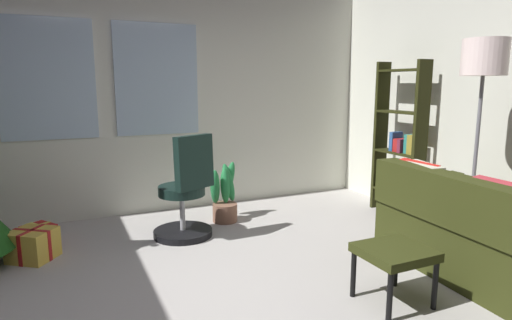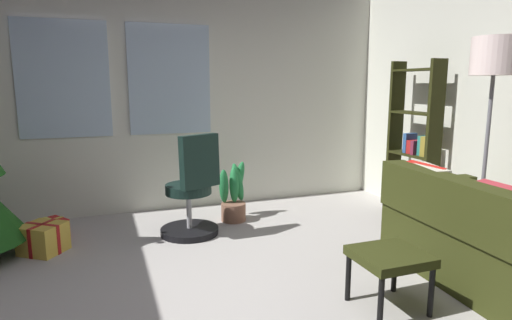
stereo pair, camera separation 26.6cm
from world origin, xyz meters
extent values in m
cube|color=silver|center=(0.00, 2.59, 1.35)|extent=(5.43, 0.10, 2.70)
cube|color=silver|center=(-0.95, 2.53, 1.49)|extent=(0.90, 0.03, 1.20)
cube|color=silver|center=(0.14, 2.53, 1.49)|extent=(0.90, 0.03, 1.20)
cube|color=#2D3112|center=(1.65, -0.40, 0.61)|extent=(0.33, 2.09, 0.37)
cube|color=#2D3112|center=(2.05, 0.54, 0.53)|extent=(0.86, 0.19, 0.20)
cube|color=red|center=(1.81, 0.35, 0.60)|extent=(0.20, 0.40, 0.42)
cube|color=beige|center=(1.81, 0.29, 0.60)|extent=(0.22, 0.42, 0.40)
cube|color=#A52E36|center=(1.77, -0.41, 0.60)|extent=(0.19, 0.41, 0.41)
cube|color=#2D3112|center=(1.07, -0.21, 0.36)|extent=(0.43, 0.42, 0.06)
cylinder|color=black|center=(0.88, -0.39, 0.16)|extent=(0.04, 0.04, 0.33)
cylinder|color=black|center=(1.25, -0.39, 0.16)|extent=(0.04, 0.04, 0.33)
cylinder|color=black|center=(0.88, -0.03, 0.16)|extent=(0.04, 0.04, 0.33)
cylinder|color=black|center=(1.25, -0.03, 0.16)|extent=(0.04, 0.04, 0.33)
cube|color=red|center=(-1.11, 1.97, 0.09)|extent=(0.33, 0.33, 0.17)
cube|color=#EAD84C|center=(-1.11, 1.97, 0.09)|extent=(0.21, 0.16, 0.18)
cube|color=#EAD84C|center=(-1.11, 1.97, 0.09)|extent=(0.17, 0.23, 0.18)
cube|color=gold|center=(-1.15, 1.59, 0.13)|extent=(0.43, 0.43, 0.25)
cube|color=#B21919|center=(-1.15, 1.59, 0.13)|extent=(0.29, 0.22, 0.26)
cube|color=#B21919|center=(-1.15, 1.59, 0.13)|extent=(0.21, 0.27, 0.26)
cylinder|color=black|center=(0.13, 1.62, 0.03)|extent=(0.56, 0.56, 0.06)
cylinder|color=#B2B2B7|center=(0.13, 1.62, 0.25)|extent=(0.05, 0.05, 0.39)
cylinder|color=black|center=(0.13, 1.62, 0.45)|extent=(0.44, 0.44, 0.09)
cube|color=black|center=(0.21, 1.45, 0.74)|extent=(0.40, 0.25, 0.49)
cube|color=black|center=(2.49, 1.02, 0.84)|extent=(0.18, 0.04, 1.68)
cube|color=black|center=(2.49, 1.62, 0.84)|extent=(0.18, 0.04, 1.68)
cube|color=black|center=(2.49, 1.32, 0.25)|extent=(0.18, 0.56, 0.02)
cube|color=black|center=(2.49, 1.32, 0.69)|extent=(0.18, 0.56, 0.02)
cube|color=black|center=(2.49, 1.32, 1.14)|extent=(0.18, 0.56, 0.02)
cube|color=black|center=(2.49, 1.32, 1.58)|extent=(0.18, 0.56, 0.02)
cube|color=maroon|center=(2.51, 1.12, 0.37)|extent=(0.14, 0.07, 0.21)
cube|color=navy|center=(2.50, 1.18, 0.34)|extent=(0.16, 0.05, 0.17)
cube|color=beige|center=(2.52, 1.25, 0.37)|extent=(0.13, 0.08, 0.21)
cube|color=#2B693C|center=(2.52, 1.32, 0.36)|extent=(0.13, 0.04, 0.20)
cube|color=#70317C|center=(2.52, 1.38, 0.37)|extent=(0.13, 0.06, 0.21)
cube|color=#C37526|center=(2.51, 1.46, 0.34)|extent=(0.15, 0.07, 0.15)
cube|color=#48544B|center=(2.51, 1.54, 0.36)|extent=(0.14, 0.06, 0.21)
cube|color=olive|center=(2.51, 1.12, 0.81)|extent=(0.14, 0.07, 0.21)
cube|color=#277D74|center=(2.52, 1.19, 0.81)|extent=(0.13, 0.05, 0.20)
cube|color=maroon|center=(2.50, 1.25, 0.78)|extent=(0.17, 0.05, 0.15)
cube|color=#A41D1D|center=(2.51, 1.32, 0.78)|extent=(0.15, 0.07, 0.14)
cube|color=#294F8A|center=(2.51, 1.39, 0.81)|extent=(0.15, 0.05, 0.21)
cylinder|color=slate|center=(2.14, 0.09, 0.01)|extent=(0.28, 0.28, 0.03)
cylinder|color=slate|center=(2.14, 0.09, 0.77)|extent=(0.03, 0.03, 1.47)
cylinder|color=white|center=(2.14, 0.09, 1.64)|extent=(0.34, 0.34, 0.28)
cylinder|color=brown|center=(0.66, 1.87, 0.10)|extent=(0.26, 0.26, 0.19)
ellipsoid|color=#227B3E|center=(0.74, 1.96, 0.40)|extent=(0.20, 0.23, 0.43)
ellipsoid|color=#227B3E|center=(0.68, 1.91, 0.38)|extent=(0.14, 0.19, 0.39)
ellipsoid|color=#227B3E|center=(0.57, 1.91, 0.38)|extent=(0.15, 0.17, 0.38)
ellipsoid|color=#227B3E|center=(0.77, 2.03, 0.40)|extent=(0.23, 0.17, 0.44)
camera|label=1|loc=(-0.87, -2.24, 1.44)|focal=30.04mm
camera|label=2|loc=(-0.62, -2.34, 1.44)|focal=30.04mm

